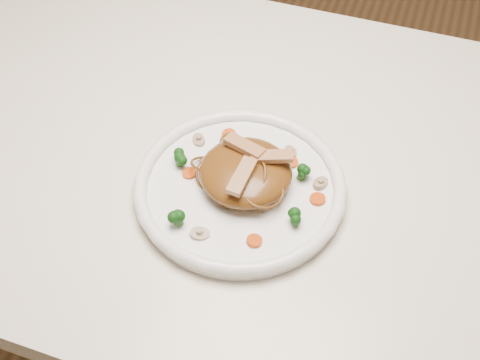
% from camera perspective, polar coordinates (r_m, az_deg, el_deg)
% --- Properties ---
extents(ground, '(4.00, 4.00, 0.00)m').
position_cam_1_polar(ground, '(1.60, 0.58, -16.03)').
color(ground, '#53351C').
rests_on(ground, ground).
extents(table, '(1.20, 0.80, 0.75)m').
position_cam_1_polar(table, '(1.04, 0.85, -0.99)').
color(table, beige).
rests_on(table, ground).
extents(plate, '(0.37, 0.37, 0.02)m').
position_cam_1_polar(plate, '(0.90, 0.00, -0.91)').
color(plate, white).
rests_on(plate, table).
extents(noodle_mound, '(0.18, 0.18, 0.04)m').
position_cam_1_polar(noodle_mound, '(0.88, 0.53, 0.74)').
color(noodle_mound, brown).
rests_on(noodle_mound, plate).
extents(chicken_a, '(0.06, 0.04, 0.01)m').
position_cam_1_polar(chicken_a, '(0.87, 2.96, 2.19)').
color(chicken_a, tan).
rests_on(chicken_a, noodle_mound).
extents(chicken_b, '(0.07, 0.04, 0.01)m').
position_cam_1_polar(chicken_b, '(0.88, 0.41, 3.13)').
color(chicken_b, tan).
rests_on(chicken_b, noodle_mound).
extents(chicken_c, '(0.03, 0.06, 0.01)m').
position_cam_1_polar(chicken_c, '(0.84, 0.17, 0.35)').
color(chicken_c, tan).
rests_on(chicken_c, noodle_mound).
extents(broccoli_0, '(0.04, 0.04, 0.03)m').
position_cam_1_polar(broccoli_0, '(0.90, 5.73, 0.87)').
color(broccoli_0, '#10440E').
rests_on(broccoli_0, plate).
extents(broccoli_1, '(0.04, 0.04, 0.03)m').
position_cam_1_polar(broccoli_1, '(0.92, -5.60, 2.19)').
color(broccoli_1, '#10440E').
rests_on(broccoli_1, plate).
extents(broccoli_2, '(0.03, 0.03, 0.03)m').
position_cam_1_polar(broccoli_2, '(0.84, -5.73, -3.30)').
color(broccoli_2, '#10440E').
rests_on(broccoli_2, plate).
extents(broccoli_3, '(0.03, 0.03, 0.03)m').
position_cam_1_polar(broccoli_3, '(0.85, 5.20, -3.26)').
color(broccoli_3, '#10440E').
rests_on(broccoli_3, plate).
extents(carrot_0, '(0.03, 0.03, 0.00)m').
position_cam_1_polar(carrot_0, '(0.93, 4.72, 1.63)').
color(carrot_0, '#CA4007').
rests_on(carrot_0, plate).
extents(carrot_1, '(0.03, 0.03, 0.00)m').
position_cam_1_polar(carrot_1, '(0.91, -4.71, 0.63)').
color(carrot_1, '#CA4007').
rests_on(carrot_1, plate).
extents(carrot_2, '(0.03, 0.03, 0.00)m').
position_cam_1_polar(carrot_2, '(0.88, 7.16, -1.75)').
color(carrot_2, '#CA4007').
rests_on(carrot_2, plate).
extents(carrot_3, '(0.03, 0.03, 0.00)m').
position_cam_1_polar(carrot_3, '(0.96, -1.03, 4.19)').
color(carrot_3, '#CA4007').
rests_on(carrot_3, plate).
extents(carrot_4, '(0.02, 0.02, 0.00)m').
position_cam_1_polar(carrot_4, '(0.83, 1.33, -5.62)').
color(carrot_4, '#CA4007').
rests_on(carrot_4, plate).
extents(mushroom_0, '(0.04, 0.04, 0.01)m').
position_cam_1_polar(mushroom_0, '(0.84, -3.74, -4.95)').
color(mushroom_0, tan).
rests_on(mushroom_0, plate).
extents(mushroom_1, '(0.04, 0.04, 0.01)m').
position_cam_1_polar(mushroom_1, '(0.90, 7.43, -0.28)').
color(mushroom_1, tan).
rests_on(mushroom_1, plate).
extents(mushroom_2, '(0.04, 0.04, 0.01)m').
position_cam_1_polar(mushroom_2, '(0.96, -3.82, 3.71)').
color(mushroom_2, tan).
rests_on(mushroom_2, plate).
extents(mushroom_3, '(0.04, 0.04, 0.01)m').
position_cam_1_polar(mushroom_3, '(0.94, 4.67, 2.59)').
color(mushroom_3, tan).
rests_on(mushroom_3, plate).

